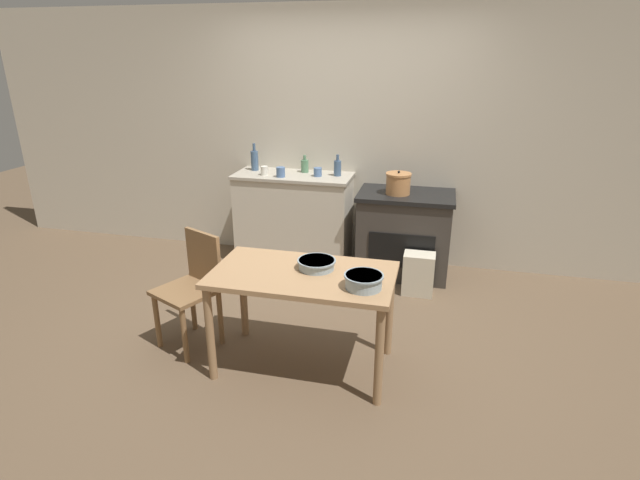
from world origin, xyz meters
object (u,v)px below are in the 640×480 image
Objects in this scene: bottle_left at (305,166)px; cup_center at (318,172)px; work_table at (303,286)px; chair at (193,285)px; flour_sack at (418,274)px; mixing_bowl_large at (364,281)px; cup_center_left at (281,172)px; bottle_far_left at (255,160)px; cup_center_right at (264,171)px; bottle_mid_left at (338,168)px; stove at (404,234)px; mixing_bowl_small at (317,264)px; stock_pot at (398,183)px.

bottle_left reaches higher than cup_center.
chair is at bearing 172.72° from work_table.
mixing_bowl_large is at bearing -101.21° from flour_sack.
bottle_far_left is at bearing 147.78° from cup_center_left.
cup_center is 0.54m from cup_center_right.
bottle_left reaches higher than cup_center_left.
cup_center_left is at bearing -161.13° from bottle_mid_left.
work_table is 2.04m from bottle_left.
mixing_bowl_large is at bearing -54.80° from cup_center_right.
bottle_left is at bearing 31.59° from cup_center_right.
bottle_far_left is at bearing 171.27° from cup_center.
cup_center is (-0.89, 0.02, 0.57)m from stove.
stove is 10.74× the size of cup_center.
chair is 8.84× the size of cup_center_left.
work_table is 4.68× the size of mixing_bowl_small.
flour_sack is 1.40m from cup_center.
bottle_far_left is (-1.12, 1.82, 0.29)m from mixing_bowl_small.
chair is 2.04m from flour_sack.
mixing_bowl_small is at bearing -117.28° from flour_sack.
work_table is 1.92m from bottle_mid_left.
chair is 3.49× the size of mixing_bowl_large.
cup_center_right reaches higher than mixing_bowl_small.
stock_pot is (-0.08, -0.05, 0.52)m from stove.
mixing_bowl_large is at bearing 14.45° from chair.
stove is 1.95m from mixing_bowl_large.
flour_sack is 1.41× the size of bottle_far_left.
stock_pot reaches higher than chair.
flour_sack is at bearing -55.88° from stock_pot.
bottle_far_left is at bearing 120.14° from chair.
bottle_far_left is 3.07× the size of cup_center_right.
bottle_mid_left is at bearing 97.38° from mixing_bowl_small.
work_table is 5.07× the size of stock_pot.
mixing_bowl_large is 0.42m from mixing_bowl_small.
stove is 3.70× the size of mixing_bowl_large.
stock_pot is 2.83× the size of cup_center.
stove is at bearing -1.32° from cup_center.
stock_pot is at bearing 75.07° from work_table.
bottle_left reaches higher than mixing_bowl_small.
stove is 0.93m from bottle_mid_left.
mixing_bowl_small is 3.06× the size of cup_center.
cup_center is at bearing 156.71° from flour_sack.
work_table is at bearing -67.67° from cup_center_left.
stock_pot is at bearing 0.36° from cup_center_right.
mixing_bowl_small is at bearing 23.27° from chair.
cup_center_left is at bearing 121.71° from mixing_bowl_large.
mixing_bowl_large is at bearing -73.62° from bottle_mid_left.
bottle_far_left reaches higher than flour_sack.
cup_center is at bearing 178.68° from stove.
mixing_bowl_small is 2.88× the size of cup_center_right.
cup_center_left is at bearing 166.36° from flour_sack.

